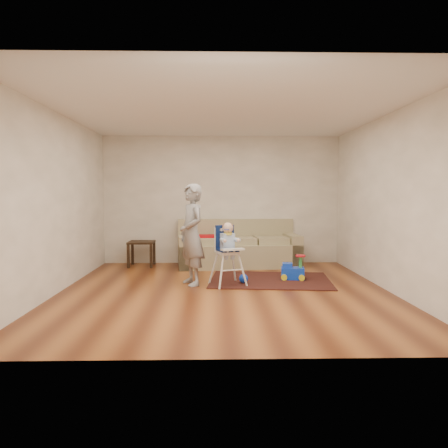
{
  "coord_description": "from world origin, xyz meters",
  "views": [
    {
      "loc": [
        -0.16,
        -6.57,
        1.49
      ],
      "look_at": [
        0.0,
        0.4,
        1.0
      ],
      "focal_mm": 35.0,
      "sensor_mm": 36.0,
      "label": 1
    }
  ],
  "objects_px": {
    "toy_ball": "(244,278)",
    "adult": "(192,235)",
    "ride_on_toy": "(293,267)",
    "high_chair": "(228,255)",
    "side_table": "(142,254)",
    "sofa": "(238,243)"
  },
  "relations": [
    {
      "from": "adult",
      "to": "high_chair",
      "type": "bearing_deg",
      "value": 59.28
    },
    {
      "from": "sofa",
      "to": "ride_on_toy",
      "type": "bearing_deg",
      "value": -65.36
    },
    {
      "from": "ride_on_toy",
      "to": "toy_ball",
      "type": "distance_m",
      "value": 0.93
    },
    {
      "from": "side_table",
      "to": "adult",
      "type": "bearing_deg",
      "value": -58.78
    },
    {
      "from": "ride_on_toy",
      "to": "sofa",
      "type": "bearing_deg",
      "value": 128.36
    },
    {
      "from": "ride_on_toy",
      "to": "adult",
      "type": "bearing_deg",
      "value": -160.54
    },
    {
      "from": "toy_ball",
      "to": "adult",
      "type": "height_order",
      "value": "adult"
    },
    {
      "from": "sofa",
      "to": "side_table",
      "type": "relative_size",
      "value": 4.93
    },
    {
      "from": "ride_on_toy",
      "to": "toy_ball",
      "type": "height_order",
      "value": "ride_on_toy"
    },
    {
      "from": "high_chair",
      "to": "side_table",
      "type": "bearing_deg",
      "value": 111.73
    },
    {
      "from": "ride_on_toy",
      "to": "toy_ball",
      "type": "bearing_deg",
      "value": -152.16
    },
    {
      "from": "sofa",
      "to": "adult",
      "type": "bearing_deg",
      "value": -120.91
    },
    {
      "from": "toy_ball",
      "to": "adult",
      "type": "distance_m",
      "value": 1.12
    },
    {
      "from": "ride_on_toy",
      "to": "adult",
      "type": "xyz_separation_m",
      "value": [
        -1.72,
        -0.34,
        0.59
      ]
    },
    {
      "from": "side_table",
      "to": "high_chair",
      "type": "bearing_deg",
      "value": -48.09
    },
    {
      "from": "sofa",
      "to": "toy_ball",
      "type": "xyz_separation_m",
      "value": [
        -0.01,
        -1.78,
        -0.38
      ]
    },
    {
      "from": "ride_on_toy",
      "to": "side_table",
      "type": "bearing_deg",
      "value": 160.21
    },
    {
      "from": "side_table",
      "to": "adult",
      "type": "xyz_separation_m",
      "value": [
        1.12,
        -1.85,
        0.57
      ]
    },
    {
      "from": "side_table",
      "to": "high_chair",
      "type": "height_order",
      "value": "high_chair"
    },
    {
      "from": "side_table",
      "to": "ride_on_toy",
      "type": "relative_size",
      "value": 1.21
    },
    {
      "from": "toy_ball",
      "to": "high_chair",
      "type": "height_order",
      "value": "high_chair"
    },
    {
      "from": "sofa",
      "to": "toy_ball",
      "type": "relative_size",
      "value": 16.9
    }
  ]
}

